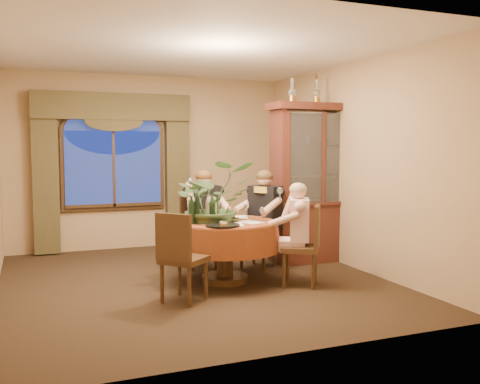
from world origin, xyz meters
name	(u,v)px	position (x,y,z in m)	size (l,w,h in m)	color
floor	(195,281)	(0.00, 0.00, 0.00)	(5.00, 5.00, 0.00)	black
wall_back	(150,162)	(0.00, 2.50, 1.40)	(4.50, 4.50, 0.00)	tan
wall_right	(352,165)	(2.25, 0.00, 1.40)	(5.00, 5.00, 0.00)	tan
ceiling	(193,50)	(0.00, 0.00, 2.80)	(5.00, 5.00, 0.00)	white
window	(114,169)	(-0.60, 2.43, 1.30)	(1.62, 0.10, 1.32)	navy
arched_transom	(113,120)	(-0.60, 2.43, 2.08)	(1.60, 0.06, 0.44)	navy
drapery_left	(45,178)	(-1.63, 2.38, 1.18)	(0.38, 0.14, 2.32)	#433C23
drapery_right	(178,175)	(0.43, 2.38, 1.18)	(0.38, 0.14, 2.32)	#433C23
swag_valance	(113,106)	(-0.60, 2.35, 2.28)	(2.45, 0.16, 0.42)	#433C23
dining_table	(225,251)	(0.34, -0.15, 0.38)	(1.37, 1.37, 0.75)	maroon
china_cabinet	(316,183)	(1.98, 0.52, 1.13)	(1.40, 0.55, 2.26)	#3E1A14
oil_lamp_left	(292,91)	(1.59, 0.52, 2.43)	(0.11, 0.11, 0.34)	#A5722D
oil_lamp_center	(317,92)	(1.98, 0.52, 2.43)	(0.11, 0.11, 0.34)	#A5722D
oil_lamp_right	(341,93)	(2.38, 0.52, 2.43)	(0.11, 0.11, 0.34)	#A5722D
chair_right	(300,246)	(1.12, -0.65, 0.48)	(0.42, 0.42, 0.96)	black
chair_back_right	(259,233)	(1.03, 0.38, 0.48)	(0.42, 0.42, 0.96)	black
chair_back	(200,233)	(0.29, 0.71, 0.48)	(0.42, 0.42, 0.96)	black
chair_front_left	(184,257)	(-0.34, -0.77, 0.48)	(0.42, 0.42, 0.96)	black
person_pink	(299,233)	(1.15, -0.56, 0.61)	(0.44, 0.40, 1.23)	beige
person_back	(204,218)	(0.35, 0.73, 0.67)	(0.48, 0.44, 1.34)	black
person_scarf	(265,219)	(1.10, 0.32, 0.67)	(0.48, 0.44, 1.34)	black
stoneware_vase	(212,209)	(0.22, -0.02, 0.90)	(0.16, 0.16, 0.29)	tan
centerpiece_plant	(213,170)	(0.23, -0.05, 1.37)	(0.97, 1.08, 0.84)	#3A5730
olive_bowl	(234,220)	(0.43, -0.23, 0.77)	(0.14, 0.14, 0.04)	#4B532D
cheese_platter	(223,225)	(0.17, -0.55, 0.76)	(0.39, 0.39, 0.02)	black
wine_bottle_0	(191,210)	(-0.10, -0.23, 0.92)	(0.07, 0.07, 0.33)	black
wine_bottle_1	(208,208)	(0.14, -0.14, 0.92)	(0.07, 0.07, 0.33)	tan
wine_bottle_2	(212,209)	(0.18, -0.18, 0.92)	(0.07, 0.07, 0.33)	black
wine_bottle_3	(197,207)	(0.05, 0.04, 0.92)	(0.07, 0.07, 0.33)	black
wine_bottle_4	(193,208)	(-0.02, -0.03, 0.92)	(0.07, 0.07, 0.33)	tan
wine_bottle_5	(197,209)	(-0.03, -0.20, 0.92)	(0.07, 0.07, 0.33)	black
tasting_paper_0	(251,222)	(0.59, -0.37, 0.75)	(0.21, 0.30, 0.00)	white
tasting_paper_1	(239,217)	(0.63, 0.10, 0.75)	(0.21, 0.30, 0.00)	white
tasting_paper_2	(234,224)	(0.34, -0.46, 0.75)	(0.21, 0.30, 0.00)	white
wine_glass_person_pink	(262,214)	(0.75, -0.35, 0.84)	(0.07, 0.07, 0.18)	silver
wine_glass_person_back	(213,210)	(0.35, 0.30, 0.84)	(0.07, 0.07, 0.18)	silver
wine_glass_person_scarf	(247,210)	(0.73, 0.09, 0.84)	(0.07, 0.07, 0.18)	silver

